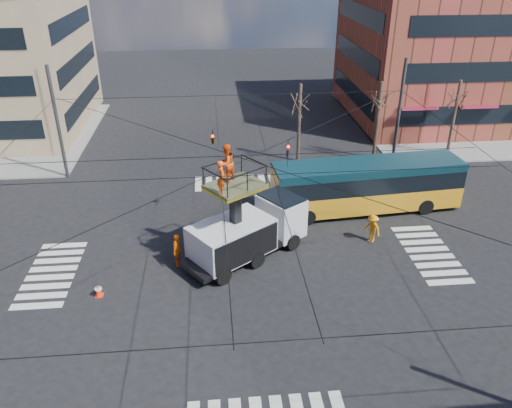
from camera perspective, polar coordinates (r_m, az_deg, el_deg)
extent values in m
plane|color=black|center=(26.50, -1.09, -6.73)|extent=(120.00, 120.00, 0.00)
cube|color=slate|center=(50.63, 21.64, 8.58)|extent=(18.00, 18.00, 0.12)
cube|color=black|center=(48.89, -19.07, 11.19)|extent=(0.12, 13.60, 1.50)
cube|color=black|center=(48.14, -19.69, 14.98)|extent=(0.12, 13.60, 1.50)
cube|color=black|center=(47.61, -20.36, 18.87)|extent=(0.12, 13.60, 1.50)
cube|color=brown|center=(52.12, 22.61, 16.88)|extent=(20.00, 16.00, 14.00)
cube|color=black|center=(46.27, 25.86, 9.21)|extent=(17.00, 0.12, 1.58)
cube|color=black|center=(49.39, 11.02, 12.48)|extent=(0.12, 13.60, 1.58)
cube|color=black|center=(45.45, 26.78, 13.37)|extent=(17.00, 0.12, 1.57)
cube|color=black|center=(48.62, 11.41, 16.45)|extent=(0.12, 13.60, 1.57)
cube|color=black|center=(48.10, 11.81, 20.54)|extent=(0.12, 13.60, 1.57)
cylinder|color=#2D2D30|center=(38.04, 16.01, 9.84)|extent=(0.24, 0.24, 8.00)
cylinder|color=#2D2D30|center=(37.06, -21.71, 8.48)|extent=(0.24, 0.24, 8.00)
cylinder|color=black|center=(35.10, -2.70, 12.32)|extent=(24.00, 0.03, 0.03)
cylinder|color=black|center=(13.59, 2.69, -15.36)|extent=(24.00, 0.03, 0.03)
cylinder|color=black|center=(27.30, 24.91, 5.17)|extent=(0.03, 24.00, 0.03)
cylinder|color=black|center=(23.68, -1.21, 5.14)|extent=(24.02, 24.02, 0.03)
cylinder|color=black|center=(23.68, -1.21, 5.14)|extent=(24.02, 24.02, 0.03)
cylinder|color=black|center=(22.70, -0.98, 3.29)|extent=(24.00, 0.03, 0.03)
cylinder|color=black|center=(24.90, -1.41, 5.56)|extent=(24.00, 0.03, 0.03)
cylinder|color=black|center=(23.79, -4.10, 4.14)|extent=(0.03, 24.00, 0.03)
cylinder|color=black|center=(23.94, 1.67, 4.36)|extent=(0.03, 24.00, 0.03)
imported|color=black|center=(27.01, 3.65, 6.18)|extent=(0.16, 0.20, 1.00)
imported|color=black|center=(28.49, -4.99, 7.83)|extent=(0.26, 1.24, 0.50)
cylinder|color=#382B21|center=(37.86, 4.95, 9.13)|extent=(0.24, 0.24, 6.00)
cylinder|color=#382B21|center=(39.34, 13.70, 9.16)|extent=(0.24, 0.24, 6.00)
cylinder|color=#382B21|center=(41.64, 21.65, 9.01)|extent=(0.24, 0.24, 6.00)
cube|color=black|center=(26.75, -1.24, -4.96)|extent=(6.98, 5.86, 0.30)
cube|color=silver|center=(27.73, 2.87, -1.32)|extent=(2.86, 3.00, 2.20)
cube|color=black|center=(27.35, 2.91, 0.15)|extent=(2.64, 2.80, 0.80)
cube|color=silver|center=(25.80, -2.80, -3.98)|extent=(4.87, 4.48, 1.80)
cylinder|color=black|center=(27.46, 4.17, -4.34)|extent=(0.94, 0.81, 0.90)
cylinder|color=black|center=(28.88, 0.96, -2.52)|extent=(0.94, 0.81, 0.90)
cylinder|color=black|center=(25.96, 0.05, -6.34)|extent=(0.94, 0.81, 0.90)
cylinder|color=black|center=(27.46, -3.10, -4.30)|extent=(0.94, 0.81, 0.90)
cylinder|color=black|center=(24.83, -3.83, -8.18)|extent=(0.94, 0.81, 0.90)
cylinder|color=black|center=(26.40, -6.88, -5.93)|extent=(0.94, 0.81, 0.90)
cube|color=black|center=(25.23, -2.35, -0.94)|extent=(0.63, 0.63, 3.00)
cube|color=#3F492B|center=(24.55, -2.41, 2.14)|extent=(3.34, 3.22, 0.12)
cube|color=yellow|center=(24.60, -2.41, 1.89)|extent=(3.34, 3.22, 0.12)
imported|color=#FC540F|center=(23.27, -3.97, 3.05)|extent=(0.50, 0.67, 1.68)
imported|color=#FC540F|center=(24.51, -3.40, 4.70)|extent=(1.17, 1.18, 1.92)
cube|color=orange|center=(31.88, 12.42, 0.88)|extent=(11.82, 3.61, 1.30)
cube|color=black|center=(31.37, 12.64, 2.84)|extent=(11.82, 3.56, 1.10)
cube|color=#0C2B35|center=(31.05, 12.79, 4.17)|extent=(11.82, 3.61, 0.50)
cube|color=orange|center=(29.95, 2.35, 1.12)|extent=(0.47, 2.48, 2.80)
cube|color=orange|center=(34.14, 21.47, 2.59)|extent=(0.47, 2.48, 2.80)
cube|color=black|center=(30.47, 2.22, -0.82)|extent=(0.38, 2.60, 0.30)
cube|color=gold|center=(29.43, 2.59, 3.32)|extent=(0.24, 1.60, 0.35)
cylinder|color=black|center=(29.83, 5.89, -1.51)|extent=(1.02, 0.39, 1.00)
cylinder|color=black|center=(31.83, 4.75, 0.52)|extent=(1.02, 0.39, 1.00)
cylinder|color=black|center=(32.60, 18.79, -0.28)|extent=(1.02, 0.39, 1.00)
cylinder|color=black|center=(34.44, 17.02, 1.53)|extent=(1.02, 0.39, 1.00)
cone|color=#FF280A|center=(25.21, -17.57, -9.39)|extent=(0.36, 0.36, 0.63)
imported|color=orange|center=(26.14, -9.00, -5.24)|extent=(0.65, 1.14, 1.84)
imported|color=orange|center=(28.64, 13.15, -2.72)|extent=(1.11, 1.24, 1.66)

